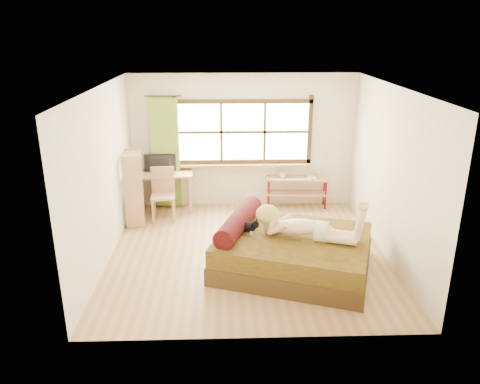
{
  "coord_description": "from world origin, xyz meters",
  "views": [
    {
      "loc": [
        -0.36,
        -6.96,
        3.54
      ],
      "look_at": [
        -0.13,
        0.2,
        1.0
      ],
      "focal_mm": 35.0,
      "sensor_mm": 36.0,
      "label": 1
    }
  ],
  "objects_px": {
    "woman": "(306,217)",
    "bookshelf": "(134,188)",
    "desk": "(160,178)",
    "pipe_shelf": "(298,186)",
    "kitten": "(246,226)",
    "chair": "(163,190)",
    "bed": "(290,251)"
  },
  "relations": [
    {
      "from": "kitten",
      "to": "bed",
      "type": "bearing_deg",
      "value": 12.23
    },
    {
      "from": "bed",
      "to": "kitten",
      "type": "distance_m",
      "value": 0.78
    },
    {
      "from": "desk",
      "to": "chair",
      "type": "height_order",
      "value": "chair"
    },
    {
      "from": "bed",
      "to": "desk",
      "type": "height_order",
      "value": "bed"
    },
    {
      "from": "desk",
      "to": "chair",
      "type": "distance_m",
      "value": 0.39
    },
    {
      "from": "bed",
      "to": "chair",
      "type": "relative_size",
      "value": 2.7
    },
    {
      "from": "chair",
      "to": "bookshelf",
      "type": "distance_m",
      "value": 0.58
    },
    {
      "from": "chair",
      "to": "bookshelf",
      "type": "height_order",
      "value": "bookshelf"
    },
    {
      "from": "pipe_shelf",
      "to": "bookshelf",
      "type": "height_order",
      "value": "bookshelf"
    },
    {
      "from": "kitten",
      "to": "bookshelf",
      "type": "height_order",
      "value": "bookshelf"
    },
    {
      "from": "bed",
      "to": "bookshelf",
      "type": "distance_m",
      "value": 3.33
    },
    {
      "from": "woman",
      "to": "chair",
      "type": "relative_size",
      "value": 1.57
    },
    {
      "from": "woman",
      "to": "chair",
      "type": "height_order",
      "value": "woman"
    },
    {
      "from": "bed",
      "to": "bookshelf",
      "type": "relative_size",
      "value": 1.98
    },
    {
      "from": "bookshelf",
      "to": "woman",
      "type": "bearing_deg",
      "value": -43.2
    },
    {
      "from": "desk",
      "to": "chair",
      "type": "relative_size",
      "value": 1.31
    },
    {
      "from": "bed",
      "to": "desk",
      "type": "xyz_separation_m",
      "value": [
        -2.27,
        2.5,
        0.39
      ]
    },
    {
      "from": "woman",
      "to": "pipe_shelf",
      "type": "height_order",
      "value": "woman"
    },
    {
      "from": "bed",
      "to": "bookshelf",
      "type": "bearing_deg",
      "value": 163.78
    },
    {
      "from": "kitten",
      "to": "pipe_shelf",
      "type": "distance_m",
      "value": 2.81
    },
    {
      "from": "woman",
      "to": "kitten",
      "type": "bearing_deg",
      "value": -170.57
    },
    {
      "from": "kitten",
      "to": "pipe_shelf",
      "type": "bearing_deg",
      "value": 84.46
    },
    {
      "from": "bookshelf",
      "to": "bed",
      "type": "bearing_deg",
      "value": -44.2
    },
    {
      "from": "bed",
      "to": "kitten",
      "type": "height_order",
      "value": "bed"
    },
    {
      "from": "desk",
      "to": "woman",
      "type": "bearing_deg",
      "value": -50.06
    },
    {
      "from": "woman",
      "to": "bookshelf",
      "type": "xyz_separation_m",
      "value": [
        -2.9,
        1.98,
        -0.2
      ]
    },
    {
      "from": "desk",
      "to": "chair",
      "type": "bearing_deg",
      "value": -79.34
    },
    {
      "from": "desk",
      "to": "pipe_shelf",
      "type": "height_order",
      "value": "desk"
    },
    {
      "from": "chair",
      "to": "bookshelf",
      "type": "bearing_deg",
      "value": -159.95
    },
    {
      "from": "bed",
      "to": "desk",
      "type": "relative_size",
      "value": 2.06
    },
    {
      "from": "kitten",
      "to": "pipe_shelf",
      "type": "height_order",
      "value": "kitten"
    },
    {
      "from": "bookshelf",
      "to": "desk",
      "type": "bearing_deg",
      "value": 45.67
    }
  ]
}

